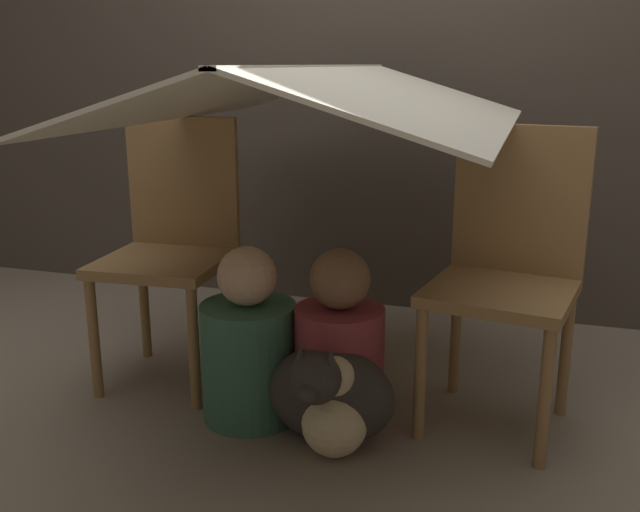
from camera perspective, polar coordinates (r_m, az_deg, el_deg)
name	(u,v)px	position (r m, az deg, el deg)	size (l,w,h in m)	color
ground_plane	(312,412)	(2.40, -0.63, -12.39)	(8.80, 8.80, 0.00)	gray
wall_back	(393,30)	(3.25, 5.84, 17.52)	(7.00, 0.05, 2.50)	#4C4238
chair_left	(172,238)	(2.59, -11.74, 1.40)	(0.44, 0.44, 0.93)	olive
chair_right	(508,265)	(2.28, 14.80, -0.66)	(0.49, 0.49, 0.93)	olive
sheet_canopy	(320,95)	(2.22, 0.00, 12.75)	(1.14, 1.54, 0.18)	silver
person_front	(249,348)	(2.29, -5.70, -7.36)	(0.30, 0.30, 0.57)	#38664C
person_second	(339,352)	(2.24, 1.57, -7.65)	(0.28, 0.28, 0.57)	maroon
dog	(329,393)	(2.15, 0.70, -10.92)	(0.39, 0.35, 0.36)	#332D28
floor_cushion	(313,388)	(2.45, -0.56, -10.48)	(0.40, 0.32, 0.10)	#7FB27F
plush_toy	(334,415)	(2.12, 1.17, -12.63)	(0.19, 0.19, 0.31)	beige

